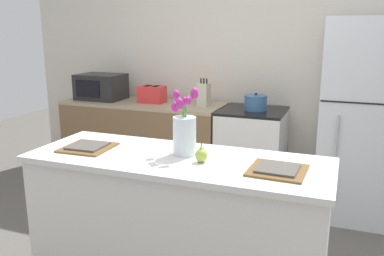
% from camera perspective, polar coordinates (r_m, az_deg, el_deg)
% --- Properties ---
extents(back_wall, '(5.20, 0.08, 2.70)m').
position_cam_1_polar(back_wall, '(4.22, 8.64, 9.60)').
color(back_wall, silver).
rests_on(back_wall, ground_plane).
extents(kitchen_island, '(1.80, 0.66, 0.91)m').
position_cam_1_polar(kitchen_island, '(2.58, -2.04, -13.68)').
color(kitchen_island, silver).
rests_on(kitchen_island, ground_plane).
extents(back_counter, '(1.68, 0.60, 0.90)m').
position_cam_1_polar(back_counter, '(4.36, -6.70, -2.20)').
color(back_counter, brown).
rests_on(back_counter, ground_plane).
extents(stove_range, '(0.60, 0.61, 0.90)m').
position_cam_1_polar(stove_range, '(3.98, 8.33, -3.84)').
color(stove_range, silver).
rests_on(stove_range, ground_plane).
extents(refrigerator, '(0.68, 0.67, 1.74)m').
position_cam_1_polar(refrigerator, '(3.79, 22.70, 0.91)').
color(refrigerator, silver).
rests_on(refrigerator, ground_plane).
extents(flower_vase, '(0.19, 0.15, 0.41)m').
position_cam_1_polar(flower_vase, '(2.42, -1.09, -0.40)').
color(flower_vase, silver).
rests_on(flower_vase, kitchen_island).
extents(pear_figurine, '(0.07, 0.07, 0.11)m').
position_cam_1_polar(pear_figurine, '(2.30, 1.31, -3.76)').
color(pear_figurine, '#9EBC47').
rests_on(pear_figurine, kitchen_island).
extents(plate_setting_left, '(0.31, 0.31, 0.02)m').
position_cam_1_polar(plate_setting_left, '(2.66, -14.40, -2.58)').
color(plate_setting_left, brown).
rests_on(plate_setting_left, kitchen_island).
extents(plate_setting_right, '(0.31, 0.31, 0.02)m').
position_cam_1_polar(plate_setting_right, '(2.22, 11.92, -5.73)').
color(plate_setting_right, brown).
rests_on(plate_setting_right, kitchen_island).
extents(toaster, '(0.28, 0.18, 0.17)m').
position_cam_1_polar(toaster, '(4.21, -5.64, 4.74)').
color(toaster, red).
rests_on(toaster, back_counter).
extents(cooking_pot, '(0.21, 0.21, 0.17)m').
position_cam_1_polar(cooking_pot, '(3.84, 8.93, 3.54)').
color(cooking_pot, '#386093').
rests_on(cooking_pot, stove_range).
extents(microwave, '(0.48, 0.37, 0.27)m').
position_cam_1_polar(microwave, '(4.49, -12.64, 5.68)').
color(microwave, black).
rests_on(microwave, back_counter).
extents(knife_block, '(0.10, 0.14, 0.27)m').
position_cam_1_polar(knife_block, '(4.01, 1.66, 4.73)').
color(knife_block, beige).
rests_on(knife_block, back_counter).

